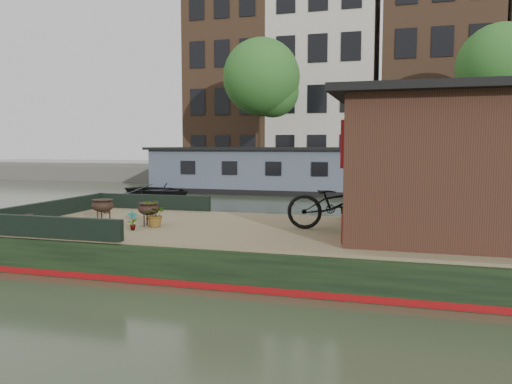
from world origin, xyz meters
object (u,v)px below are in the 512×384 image
(bicycle, at_px, (339,203))
(brazier_rear, at_px, (103,211))
(brazier_front, at_px, (149,214))
(dinghy, at_px, (159,188))
(cabin, at_px, (459,164))
(potted_plant_a, at_px, (132,221))

(bicycle, distance_m, brazier_rear, 4.66)
(brazier_front, height_order, dinghy, brazier_front)
(bicycle, bearing_deg, cabin, -96.13)
(potted_plant_a, bearing_deg, brazier_rear, 147.13)
(potted_plant_a, bearing_deg, cabin, 9.52)
(bicycle, height_order, dinghy, bicycle)
(cabin, distance_m, dinghy, 15.44)
(brazier_front, distance_m, dinghy, 12.41)
(bicycle, xyz_separation_m, potted_plant_a, (-3.58, -1.06, -0.32))
(bicycle, bearing_deg, dinghy, 37.97)
(bicycle, distance_m, potted_plant_a, 3.75)
(bicycle, xyz_separation_m, brazier_front, (-3.54, -0.52, -0.27))
(bicycle, distance_m, brazier_front, 3.59)
(brazier_rear, height_order, dinghy, brazier_rear)
(cabin, height_order, potted_plant_a, cabin)
(brazier_front, bearing_deg, cabin, 4.08)
(bicycle, xyz_separation_m, brazier_rear, (-4.63, -0.38, -0.26))
(bicycle, bearing_deg, brazier_front, 95.91)
(cabin, height_order, dinghy, cabin)
(potted_plant_a, height_order, brazier_rear, brazier_rear)
(cabin, xyz_separation_m, dinghy, (-11.01, 10.72, -1.52))
(cabin, height_order, brazier_rear, cabin)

